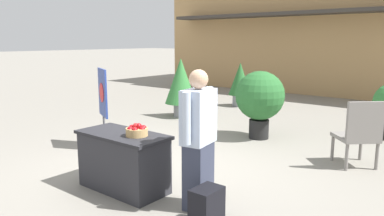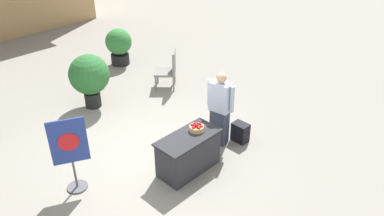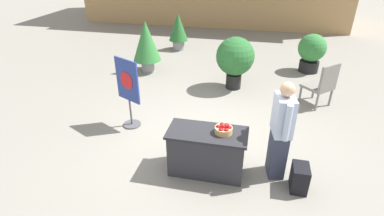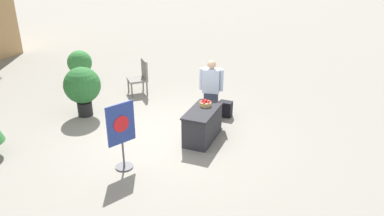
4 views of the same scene
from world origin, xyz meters
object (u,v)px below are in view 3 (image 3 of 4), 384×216
Objects in this scene: person_visitor at (281,131)px; patio_chair at (322,84)px; apple_basket at (224,129)px; backpack at (299,178)px; potted_plant_far_right at (146,42)px; poster_board at (128,90)px; potted_plant_near_left at (235,58)px; display_table at (207,151)px; potted_plant_near_right at (178,29)px; potted_plant_far_left at (312,51)px.

patio_chair is at bearing -120.53° from person_visitor.
backpack is (1.19, -0.14, -0.61)m from apple_basket.
potted_plant_far_right is (-4.60, 1.23, 0.31)m from patio_chair.
person_visitor is 1.13× the size of poster_board.
poster_board is at bearing 70.85° from patio_chair.
poster_board reaches higher than potted_plant_near_left.
potted_plant_near_right is at bearing 108.77° from display_table.
patio_chair is at bearing 55.97° from apple_basket.
backpack is 0.28× the size of potted_plant_far_right.
potted_plant_far_right is at bearing -167.61° from potted_plant_far_left.
potted_plant_far_right is (-4.63, -1.02, 0.25)m from potted_plant_far_left.
potted_plant_far_right is at bearing 124.14° from apple_basket.
backpack is 0.31× the size of potted_plant_near_left.
patio_chair reaches higher than display_table.
person_visitor is at bearing 139.19° from backpack.
display_table is 3.52m from patio_chair.
person_visitor is 3.83× the size of backpack.
display_table is 4.76m from potted_plant_far_right.
display_table is 0.50m from apple_basket.
patio_chair is (1.88, 2.78, -0.26)m from apple_basket.
person_visitor reaches higher than potted_plant_far_left.
potted_plant_near_right is at bearing -71.30° from person_visitor.
potted_plant_near_left is (1.86, 2.33, 0.02)m from poster_board.
display_table is 1.45m from backpack.
person_visitor reaches higher than potted_plant_far_right.
potted_plant_far_right is at bearing 121.53° from display_table.
potted_plant_near_left is 1.05× the size of potted_plant_near_right.
potted_plant_near_right is (-2.14, 6.30, 0.35)m from display_table.
potted_plant_far_left is at bearing -16.27° from potted_plant_near_right.
person_visitor is 3.37m from potted_plant_near_left.
poster_board reaches higher than backpack.
display_table is 5.50m from potted_plant_far_left.
potted_plant_near_left is at bearing -141.02° from potted_plant_far_left.
patio_chair is 2.12m from potted_plant_near_left.
potted_plant_near_right is at bearing 119.09° from backpack.
apple_basket is 5.38m from potted_plant_far_left.
backpack is at bearing -60.91° from potted_plant_near_right.
backpack is (1.43, -0.12, -0.17)m from display_table.
poster_board is 2.98m from potted_plant_near_left.
potted_plant_far_right reaches higher than patio_chair.
potted_plant_near_right is (-4.26, 3.50, 0.16)m from patio_chair.
poster_board is at bearing 159.60° from backpack.
poster_board is 3.06m from potted_plant_far_right.
patio_chair is at bearing -16.27° from potted_plant_near_left.
backpack is at bearing -6.89° from apple_basket.
poster_board is (-3.19, 1.19, 0.58)m from backpack.
person_visitor reaches higher than display_table.
poster_board reaches higher than display_table.
backpack is at bearing -46.76° from potted_plant_far_right.
patio_chair is at bearing -90.73° from potted_plant_far_left.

